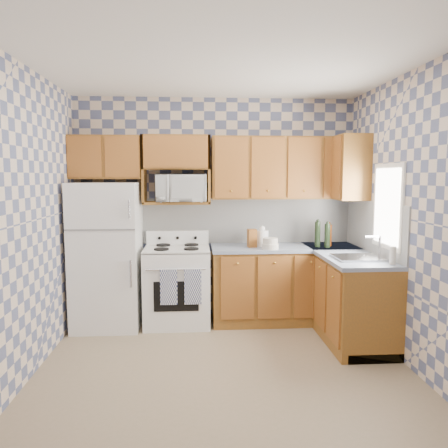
{
  "coord_description": "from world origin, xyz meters",
  "views": [
    {
      "loc": [
        -0.26,
        -3.81,
        1.75
      ],
      "look_at": [
        0.05,
        0.75,
        1.25
      ],
      "focal_mm": 35.0,
      "sensor_mm": 36.0,
      "label": 1
    }
  ],
  "objects_px": {
    "electric_kettle": "(262,238)",
    "refrigerator": "(107,255)",
    "microwave": "(180,188)",
    "stove_body": "(177,286)"
  },
  "relations": [
    {
      "from": "refrigerator",
      "to": "microwave",
      "type": "height_order",
      "value": "microwave"
    },
    {
      "from": "stove_body",
      "to": "microwave",
      "type": "relative_size",
      "value": 1.55
    },
    {
      "from": "stove_body",
      "to": "microwave",
      "type": "height_order",
      "value": "microwave"
    },
    {
      "from": "refrigerator",
      "to": "stove_body",
      "type": "distance_m",
      "value": 0.89
    },
    {
      "from": "refrigerator",
      "to": "microwave",
      "type": "bearing_deg",
      "value": 9.03
    },
    {
      "from": "refrigerator",
      "to": "stove_body",
      "type": "height_order",
      "value": "refrigerator"
    },
    {
      "from": "stove_body",
      "to": "refrigerator",
      "type": "bearing_deg",
      "value": -178.22
    },
    {
      "from": "microwave",
      "to": "electric_kettle",
      "type": "height_order",
      "value": "microwave"
    },
    {
      "from": "electric_kettle",
      "to": "refrigerator",
      "type": "bearing_deg",
      "value": -177.68
    },
    {
      "from": "refrigerator",
      "to": "electric_kettle",
      "type": "bearing_deg",
      "value": 2.32
    }
  ]
}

